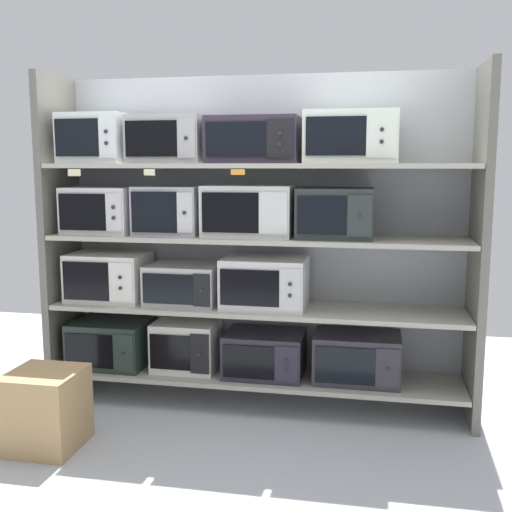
{
  "coord_description": "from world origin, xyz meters",
  "views": [
    {
      "loc": [
        0.75,
        -3.84,
        1.59
      ],
      "look_at": [
        0.0,
        0.0,
        1.01
      ],
      "focal_mm": 42.73,
      "sensor_mm": 36.0,
      "label": 1
    }
  ],
  "objects_px": {
    "microwave_4": "(109,276)",
    "shipping_carton": "(46,409)",
    "microwave_0": "(111,343)",
    "microwave_6": "(265,282)",
    "microwave_3": "(357,357)",
    "microwave_5": "(184,284)",
    "microwave_11": "(98,139)",
    "microwave_13": "(254,140)",
    "microwave_10": "(336,213)",
    "microwave_8": "(170,210)",
    "microwave_2": "(265,353)",
    "microwave_9": "(249,211)",
    "microwave_7": "(103,210)",
    "microwave_14": "(351,137)",
    "microwave_12": "(169,140)",
    "microwave_1": "(186,346)"
  },
  "relations": [
    {
      "from": "microwave_2",
      "to": "microwave_7",
      "type": "relative_size",
      "value": 1.12
    },
    {
      "from": "microwave_5",
      "to": "microwave_14",
      "type": "height_order",
      "value": "microwave_14"
    },
    {
      "from": "microwave_11",
      "to": "microwave_14",
      "type": "distance_m",
      "value": 1.66
    },
    {
      "from": "shipping_carton",
      "to": "microwave_10",
      "type": "bearing_deg",
      "value": 28.52
    },
    {
      "from": "microwave_9",
      "to": "microwave_14",
      "type": "height_order",
      "value": "microwave_14"
    },
    {
      "from": "microwave_3",
      "to": "microwave_5",
      "type": "distance_m",
      "value": 1.23
    },
    {
      "from": "microwave_6",
      "to": "microwave_10",
      "type": "distance_m",
      "value": 0.64
    },
    {
      "from": "microwave_1",
      "to": "shipping_carton",
      "type": "bearing_deg",
      "value": -123.72
    },
    {
      "from": "microwave_3",
      "to": "shipping_carton",
      "type": "bearing_deg",
      "value": -153.71
    },
    {
      "from": "microwave_1",
      "to": "microwave_8",
      "type": "distance_m",
      "value": 0.92
    },
    {
      "from": "microwave_1",
      "to": "microwave_13",
      "type": "xyz_separation_m",
      "value": [
        0.47,
        -0.0,
        1.37
      ]
    },
    {
      "from": "microwave_14",
      "to": "microwave_0",
      "type": "bearing_deg",
      "value": -180.0
    },
    {
      "from": "microwave_5",
      "to": "microwave_10",
      "type": "xyz_separation_m",
      "value": [
        1.0,
        0.0,
        0.49
      ]
    },
    {
      "from": "microwave_9",
      "to": "shipping_carton",
      "type": "relative_size",
      "value": 1.28
    },
    {
      "from": "microwave_6",
      "to": "microwave_11",
      "type": "xyz_separation_m",
      "value": [
        -1.13,
        -0.0,
        0.93
      ]
    },
    {
      "from": "microwave_13",
      "to": "microwave_14",
      "type": "bearing_deg",
      "value": 0.0
    },
    {
      "from": "microwave_8",
      "to": "microwave_11",
      "type": "relative_size",
      "value": 1.0
    },
    {
      "from": "microwave_0",
      "to": "microwave_8",
      "type": "relative_size",
      "value": 1.2
    },
    {
      "from": "microwave_9",
      "to": "microwave_8",
      "type": "bearing_deg",
      "value": -179.97
    },
    {
      "from": "microwave_0",
      "to": "shipping_carton",
      "type": "xyz_separation_m",
      "value": [
        -0.02,
        -0.85,
        -0.14
      ]
    },
    {
      "from": "microwave_2",
      "to": "microwave_9",
      "type": "bearing_deg",
      "value": 180.0
    },
    {
      "from": "microwave_3",
      "to": "microwave_9",
      "type": "bearing_deg",
      "value": 180.0
    },
    {
      "from": "microwave_3",
      "to": "microwave_11",
      "type": "xyz_separation_m",
      "value": [
        -1.73,
        0.0,
        1.4
      ]
    },
    {
      "from": "microwave_12",
      "to": "microwave_1",
      "type": "bearing_deg",
      "value": 0.05
    },
    {
      "from": "microwave_7",
      "to": "microwave_10",
      "type": "relative_size",
      "value": 0.98
    },
    {
      "from": "microwave_2",
      "to": "microwave_4",
      "type": "bearing_deg",
      "value": -179.99
    },
    {
      "from": "microwave_1",
      "to": "microwave_6",
      "type": "relative_size",
      "value": 0.79
    },
    {
      "from": "microwave_11",
      "to": "microwave_13",
      "type": "bearing_deg",
      "value": 0.0
    },
    {
      "from": "microwave_2",
      "to": "microwave_1",
      "type": "bearing_deg",
      "value": 179.98
    },
    {
      "from": "microwave_13",
      "to": "microwave_10",
      "type": "bearing_deg",
      "value": -0.01
    },
    {
      "from": "microwave_0",
      "to": "microwave_6",
      "type": "height_order",
      "value": "microwave_6"
    },
    {
      "from": "microwave_0",
      "to": "microwave_2",
      "type": "bearing_deg",
      "value": -0.01
    },
    {
      "from": "microwave_7",
      "to": "shipping_carton",
      "type": "xyz_separation_m",
      "value": [
        0.01,
        -0.85,
        -1.07
      ]
    },
    {
      "from": "microwave_9",
      "to": "microwave_7",
      "type": "bearing_deg",
      "value": -179.99
    },
    {
      "from": "microwave_2",
      "to": "shipping_carton",
      "type": "distance_m",
      "value": 1.4
    },
    {
      "from": "microwave_10",
      "to": "shipping_carton",
      "type": "relative_size",
      "value": 1.06
    },
    {
      "from": "microwave_11",
      "to": "microwave_0",
      "type": "bearing_deg",
      "value": 0.04
    },
    {
      "from": "microwave_0",
      "to": "microwave_5",
      "type": "distance_m",
      "value": 0.7
    },
    {
      "from": "microwave_4",
      "to": "microwave_11",
      "type": "height_order",
      "value": "microwave_11"
    },
    {
      "from": "microwave_1",
      "to": "microwave_4",
      "type": "height_order",
      "value": "microwave_4"
    },
    {
      "from": "microwave_0",
      "to": "microwave_11",
      "type": "bearing_deg",
      "value": -179.96
    },
    {
      "from": "microwave_2",
      "to": "microwave_9",
      "type": "relative_size",
      "value": 0.9
    },
    {
      "from": "microwave_0",
      "to": "microwave_8",
      "type": "xyz_separation_m",
      "value": [
        0.45,
        -0.0,
        0.93
      ]
    },
    {
      "from": "microwave_0",
      "to": "microwave_6",
      "type": "relative_size",
      "value": 0.96
    },
    {
      "from": "microwave_4",
      "to": "shipping_carton",
      "type": "xyz_separation_m",
      "value": [
        -0.02,
        -0.85,
        -0.61
      ]
    },
    {
      "from": "microwave_3",
      "to": "microwave_7",
      "type": "distance_m",
      "value": 1.95
    },
    {
      "from": "microwave_7",
      "to": "microwave_10",
      "type": "distance_m",
      "value": 1.56
    },
    {
      "from": "microwave_2",
      "to": "microwave_3",
      "type": "bearing_deg",
      "value": -0.0
    },
    {
      "from": "microwave_6",
      "to": "microwave_13",
      "type": "height_order",
      "value": "microwave_13"
    },
    {
      "from": "microwave_11",
      "to": "microwave_6",
      "type": "bearing_deg",
      "value": 0.01
    }
  ]
}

